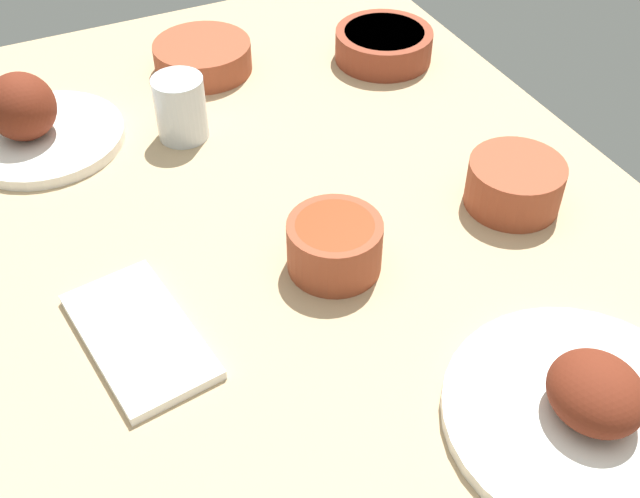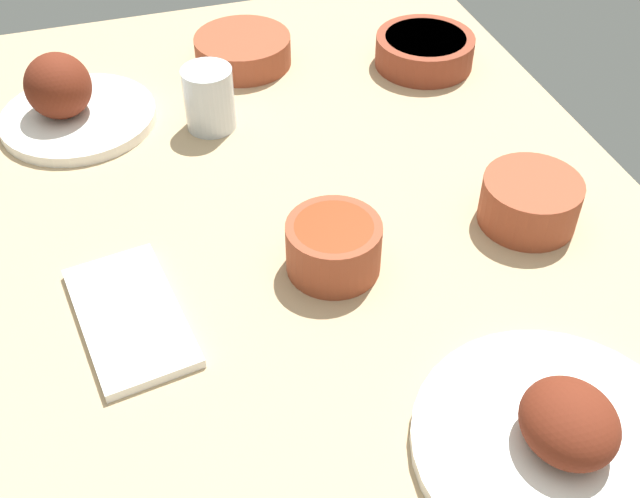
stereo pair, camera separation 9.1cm
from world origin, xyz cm
name	(u,v)px [view 1 (the left image)]	position (x,y,z in cm)	size (l,w,h in cm)	color
dining_table	(320,273)	(0.00, 0.00, 2.00)	(140.00, 90.00, 4.00)	tan
plate_far_side	(33,122)	(39.25, 25.72, 7.44)	(22.42, 22.42, 10.55)	white
plate_center_main	(587,409)	(-31.43, -13.54, 5.96)	(27.43, 27.43, 7.66)	white
bowl_soup	(515,182)	(-0.75, -26.99, 7.34)	(12.22, 12.22, 6.18)	brown
bowl_pasta	(384,44)	(38.91, -29.93, 6.70)	(15.73, 15.73, 4.93)	brown
bowl_sauce	(335,244)	(-1.37, -1.22, 7.48)	(11.13, 11.13, 6.45)	brown
bowl_potatoes	(203,56)	(48.08, -2.20, 6.57)	(15.45, 15.45, 4.69)	brown
water_tumbler	(181,108)	(31.97, 6.42, 8.60)	(7.20, 7.20, 9.21)	silver
folded_napkin	(139,336)	(-2.61, 22.75, 4.60)	(19.77, 10.53, 1.20)	white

